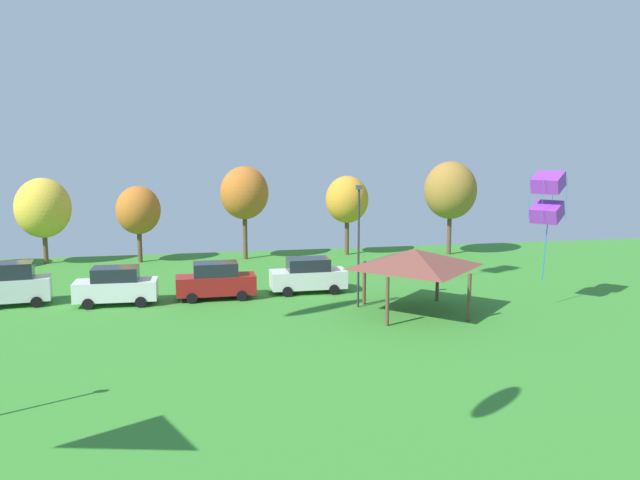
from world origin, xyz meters
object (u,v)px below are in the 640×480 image
parked_car_third_from_left (216,281)px  treeline_tree_2 (138,210)px  parked_car_leftmost (14,285)px  light_post_1 (359,240)px  park_pavilion (415,258)px  treeline_tree_5 (450,190)px  parked_car_second_from_left (116,286)px  treeline_tree_4 (347,200)px  treeline_tree_3 (244,193)px  treeline_tree_1 (43,208)px  parked_car_rightmost_in_row (308,275)px  kite_flying_3 (548,197)px

parked_car_third_from_left → treeline_tree_2: (-5.26, 13.41, 2.96)m
treeline_tree_2 → parked_car_leftmost: bearing=-116.4°
light_post_1 → park_pavilion: bearing=-32.8°
light_post_1 → treeline_tree_5: bearing=52.8°
parked_car_second_from_left → treeline_tree_4: bearing=40.7°
parked_car_second_from_left → treeline_tree_5: bearing=27.6°
treeline_tree_2 → treeline_tree_4: bearing=0.5°
park_pavilion → treeline_tree_3: treeline_tree_3 is taller
treeline_tree_1 → parked_car_second_from_left: bearing=-65.5°
parked_car_third_from_left → parked_car_rightmost_in_row: 5.82m
parked_car_second_from_left → treeline_tree_1: size_ratio=0.72×
treeline_tree_3 → treeline_tree_4: size_ratio=1.13×
parked_car_third_from_left → park_pavilion: bearing=-27.4°
light_post_1 → treeline_tree_5: treeline_tree_5 is taller
light_post_1 → treeline_tree_1: size_ratio=1.06×
treeline_tree_1 → treeline_tree_3: treeline_tree_3 is taller
treeline_tree_1 → treeline_tree_3: (15.33, -0.95, 0.97)m
park_pavilion → treeline_tree_3: (-7.77, 18.60, 2.22)m
parked_car_leftmost → treeline_tree_4: 26.59m
parked_car_second_from_left → treeline_tree_3: size_ratio=0.64×
parked_car_second_from_left → treeline_tree_3: treeline_tree_3 is taller
parked_car_rightmost_in_row → park_pavilion: 7.99m
park_pavilion → treeline_tree_4: (0.70, 18.93, 1.50)m
parked_car_third_from_left → park_pavilion: (10.72, -5.37, 1.96)m
parked_car_leftmost → parked_car_third_from_left: parked_car_leftmost is taller
treeline_tree_5 → treeline_tree_2: bearing=176.9°
parked_car_leftmost → treeline_tree_5: (31.40, 11.38, 4.10)m
parked_car_second_from_left → park_pavilion: size_ratio=0.80×
treeline_tree_4 → parked_car_rightmost_in_row: bearing=-113.5°
light_post_1 → treeline_tree_2: size_ratio=1.18×
light_post_1 → treeline_tree_4: 17.51m
light_post_1 → treeline_tree_4: (3.46, 17.15, 0.65)m
kite_flying_3 → treeline_tree_5: bearing=86.0°
treeline_tree_1 → treeline_tree_4: 23.80m
kite_flying_3 → treeline_tree_2: bearing=141.8°
parked_car_second_from_left → treeline_tree_1: bearing=116.4°
parked_car_second_from_left → treeline_tree_2: 14.01m
kite_flying_3 → light_post_1: 11.04m
treeline_tree_1 → treeline_tree_3: 15.39m
kite_flying_3 → treeline_tree_2: size_ratio=1.05×
parked_car_rightmost_in_row → treeline_tree_2: size_ratio=0.79×
kite_flying_3 → treeline_tree_2: (-23.85, 18.79, -2.25)m
parked_car_second_from_left → treeline_tree_4: 22.36m
parked_car_third_from_left → treeline_tree_1: (-12.37, 14.19, 3.21)m
parked_car_leftmost → treeline_tree_2: (6.32, 12.75, 2.84)m
park_pavilion → treeline_tree_4: 19.00m
parked_car_second_from_left → parked_car_leftmost: bearing=172.8°
light_post_1 → treeline_tree_1: (-20.33, 17.77, 0.39)m
light_post_1 → treeline_tree_3: 17.60m
treeline_tree_4 → treeline_tree_3: bearing=-177.8°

